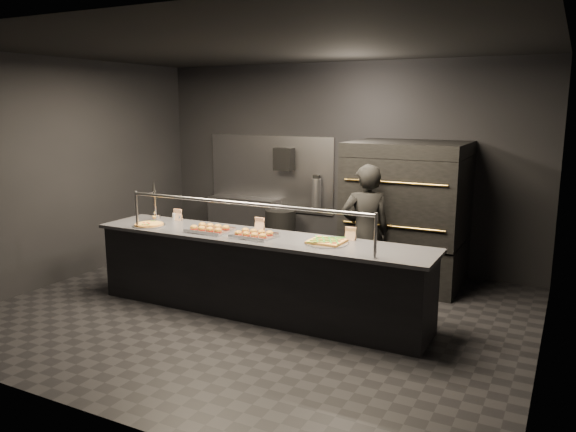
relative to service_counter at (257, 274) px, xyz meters
The scene contains 15 objects.
room 1.03m from the service_counter, 115.57° to the left, with size 6.04×6.00×3.00m.
service_counter is the anchor object (origin of this frame).
pizza_oven 2.30m from the service_counter, 57.73° to the left, with size 1.50×1.23×1.91m.
prep_shelf 2.82m from the service_counter, 124.59° to the left, with size 1.20×0.35×0.90m, color #99999E.
towel_dispenser 2.78m from the service_counter, 110.63° to the left, with size 0.30×0.20×0.35m, color black.
fire_extinguisher 2.50m from the service_counter, 98.30° to the left, with size 0.14×0.14×0.51m.
beer_tap 1.72m from the service_counter, behind, with size 0.13×0.19×0.52m.
round_pizza 1.53m from the service_counter, behind, with size 0.40×0.40×0.03m.
slider_tray_a 0.78m from the service_counter, behind, with size 0.51×0.39×0.08m.
slider_tray_b 0.49m from the service_counter, 90.22° to the right, with size 0.53×0.44×0.07m.
square_pizza 0.97m from the service_counter, ahead, with size 0.47×0.47×0.05m.
condiment_jar 1.49m from the service_counter, 168.45° to the left, with size 0.14×0.05×0.09m.
tent_cards 0.62m from the service_counter, 117.98° to the left, with size 2.49×0.04×0.15m.
trash_bin 2.29m from the service_counter, 111.26° to the left, with size 0.47×0.47×0.79m, color black.
worker 1.45m from the service_counter, 49.03° to the left, with size 0.61×0.40×1.68m, color black.
Camera 1 is at (3.16, -5.37, 2.38)m, focal length 35.00 mm.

